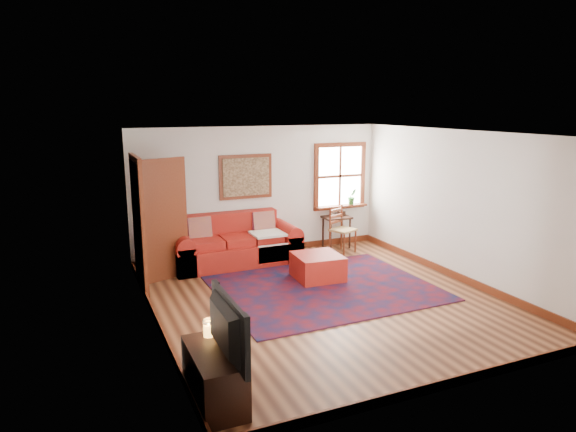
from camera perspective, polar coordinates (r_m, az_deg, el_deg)
name	(u,v)px	position (r m, az deg, el deg)	size (l,w,h in m)	color
ground	(324,299)	(7.91, 4.07, -9.23)	(5.50, 5.50, 0.00)	#492313
room_envelope	(326,192)	(7.48, 4.21, 2.67)	(5.04, 5.54, 2.52)	silver
window	(341,183)	(10.70, 5.96, 3.71)	(1.18, 0.20, 1.38)	white
doorway	(153,220)	(8.58, -14.72, -0.42)	(0.89, 1.08, 2.14)	black
framed_artwork	(246,177)	(9.83, -4.70, 4.37)	(1.05, 0.07, 0.85)	maroon
persian_rug	(325,288)	(8.34, 4.09, -8.00)	(3.36, 2.68, 0.02)	#570C14
red_leather_sofa	(235,247)	(9.58, -5.89, -3.48)	(2.34, 0.97, 0.92)	#AD1E16
red_ottoman	(318,267)	(8.70, 3.31, -5.68)	(0.75, 0.75, 0.43)	#AD1E16
side_table	(337,222)	(10.57, 5.42, -0.68)	(0.55, 0.41, 0.66)	black
ladder_back_chair	(341,228)	(10.25, 5.87, -1.29)	(0.56, 0.55, 0.93)	tan
media_cabinet	(214,376)	(5.35, -8.20, -17.23)	(0.44, 0.97, 0.54)	black
television	(219,328)	(4.97, -7.70, -12.27)	(1.05, 0.14, 0.60)	black
candle_hurricane	(209,328)	(5.51, -8.80, -12.24)	(0.12, 0.12, 0.18)	silver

